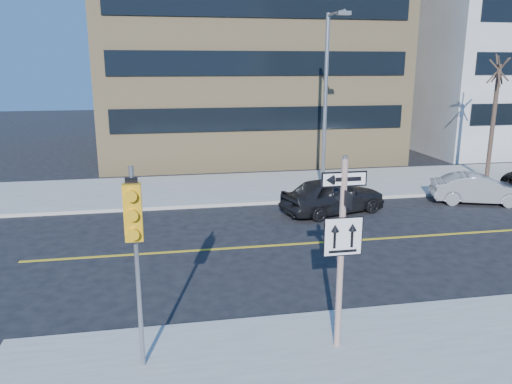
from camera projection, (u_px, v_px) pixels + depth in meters
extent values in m
plane|color=black|center=(304.00, 299.00, 12.96)|extent=(120.00, 120.00, 0.00)
cylinder|color=silver|center=(341.00, 256.00, 10.05)|extent=(0.13, 0.13, 4.00)
cylinder|color=gray|center=(345.00, 157.00, 9.55)|extent=(0.10, 0.10, 0.06)
cube|color=black|center=(344.00, 179.00, 9.65)|extent=(0.92, 0.03, 0.30)
cube|color=black|center=(343.00, 197.00, 9.74)|extent=(0.03, 0.92, 0.30)
cube|color=white|center=(343.00, 237.00, 9.85)|extent=(0.80, 0.03, 0.80)
cylinder|color=gray|center=(138.00, 271.00, 9.35)|extent=(0.09, 0.09, 4.00)
cube|color=gold|center=(133.00, 212.00, 8.86)|extent=(0.32, 0.22, 1.05)
sphere|color=#8C0705|center=(131.00, 195.00, 8.66)|extent=(0.17, 0.17, 0.17)
sphere|color=black|center=(133.00, 214.00, 8.75)|extent=(0.17, 0.17, 0.17)
sphere|color=black|center=(134.00, 233.00, 8.83)|extent=(0.17, 0.17, 0.17)
imported|color=black|center=(333.00, 195.00, 20.33)|extent=(2.92, 4.70, 1.49)
imported|color=gray|center=(478.00, 189.00, 21.79)|extent=(2.56, 4.15, 1.29)
cylinder|color=gray|center=(325.00, 104.00, 23.12)|extent=(0.18, 0.18, 8.00)
cylinder|color=gray|center=(336.00, 13.00, 21.21)|extent=(0.10, 2.20, 0.10)
cube|color=gray|center=(344.00, 13.00, 20.28)|extent=(0.55, 0.30, 0.16)
cylinder|color=#392C22|center=(493.00, 123.00, 25.25)|extent=(0.22, 0.22, 5.80)
cube|color=tan|center=(238.00, 20.00, 34.92)|extent=(18.00, 18.00, 18.00)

